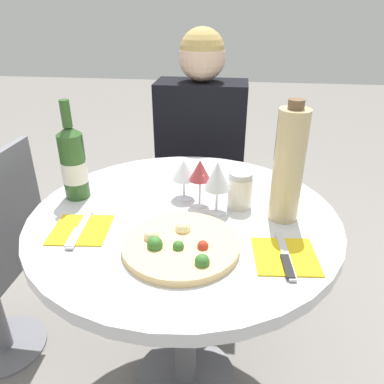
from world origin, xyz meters
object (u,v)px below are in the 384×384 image
at_px(chair_behind_diner, 202,191).
at_px(seated_diner, 199,183).
at_px(pizza_large, 180,244).
at_px(wine_bottle, 73,163).
at_px(tall_carafe, 289,166).
at_px(dining_table, 184,248).

distance_m(chair_behind_diner, seated_diner, 0.17).
bearing_deg(pizza_large, chair_behind_diner, 92.26).
xyz_separation_m(chair_behind_diner, pizza_large, (0.04, -0.93, 0.32)).
xyz_separation_m(chair_behind_diner, seated_diner, (-0.00, -0.13, 0.11)).
bearing_deg(pizza_large, wine_bottle, 146.64).
bearing_deg(wine_bottle, tall_carafe, -4.65).
xyz_separation_m(pizza_large, wine_bottle, (-0.36, 0.24, 0.10)).
height_order(dining_table, tall_carafe, tall_carafe).
xyz_separation_m(dining_table, pizza_large, (0.02, -0.17, 0.14)).
height_order(seated_diner, wine_bottle, seated_diner).
distance_m(dining_table, seated_diner, 0.62).
bearing_deg(tall_carafe, wine_bottle, 175.35).
distance_m(chair_behind_diner, wine_bottle, 0.87).
distance_m(dining_table, pizza_large, 0.22).
bearing_deg(seated_diner, pizza_large, 92.65).
bearing_deg(chair_behind_diner, seated_diner, 90.00).
bearing_deg(pizza_large, tall_carafe, 35.17).
relative_size(dining_table, pizza_large, 3.04).
xyz_separation_m(pizza_large, tall_carafe, (0.27, 0.19, 0.15)).
height_order(chair_behind_diner, tall_carafe, tall_carafe).
relative_size(pizza_large, wine_bottle, 0.96).
distance_m(seated_diner, tall_carafe, 0.76).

